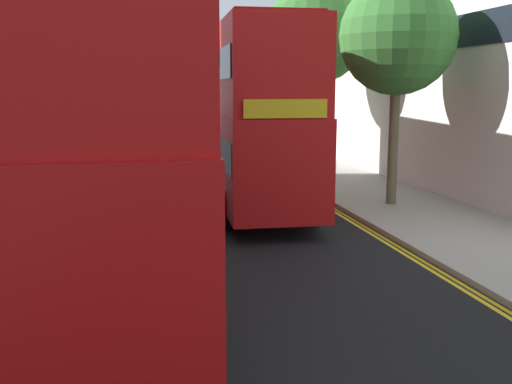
# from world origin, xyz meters

# --- Properties ---
(sidewalk_right) EXTENTS (4.00, 80.00, 0.14)m
(sidewalk_right) POSITION_xyz_m (6.50, 16.00, 0.07)
(sidewalk_right) COLOR #9E9991
(sidewalk_right) RESTS_ON ground
(kerb_line_outer) EXTENTS (0.10, 56.00, 0.01)m
(kerb_line_outer) POSITION_xyz_m (4.40, 14.00, 0.00)
(kerb_line_outer) COLOR yellow
(kerb_line_outer) RESTS_ON ground
(kerb_line_inner) EXTENTS (0.10, 56.00, 0.01)m
(kerb_line_inner) POSITION_xyz_m (4.24, 14.00, 0.00)
(kerb_line_inner) COLOR yellow
(kerb_line_inner) RESTS_ON ground
(double_decker_bus_away) EXTENTS (2.84, 10.82, 5.64)m
(double_decker_bus_away) POSITION_xyz_m (-2.09, 11.60, 3.03)
(double_decker_bus_away) COLOR #B20F0F
(double_decker_bus_away) RESTS_ON ground
(double_decker_bus_oncoming) EXTENTS (3.17, 10.91, 5.64)m
(double_decker_bus_oncoming) POSITION_xyz_m (2.01, 18.88, 3.03)
(double_decker_bus_oncoming) COLOR red
(double_decker_bus_oncoming) RESTS_ON ground
(street_tree_mid) EXTENTS (3.55, 3.55, 6.94)m
(street_tree_mid) POSITION_xyz_m (6.21, 17.12, 5.28)
(street_tree_mid) COLOR #6B6047
(street_tree_mid) RESTS_ON sidewalk_right
(street_tree_far) EXTENTS (4.12, 4.12, 7.89)m
(street_tree_far) POSITION_xyz_m (5.75, 23.66, 5.94)
(street_tree_far) COLOR #6B6047
(street_tree_far) RESTS_ON sidewalk_right
(street_tree_distant) EXTENTS (3.06, 3.06, 7.89)m
(street_tree_distant) POSITION_xyz_m (7.54, 38.83, 6.39)
(street_tree_distant) COLOR #6B6047
(street_tree_distant) RESTS_ON sidewalk_right
(townhouse_terrace_right) EXTENTS (10.08, 28.00, 14.53)m
(townhouse_terrace_right) POSITION_xyz_m (13.50, 24.85, 7.27)
(townhouse_terrace_right) COLOR silver
(townhouse_terrace_right) RESTS_ON ground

